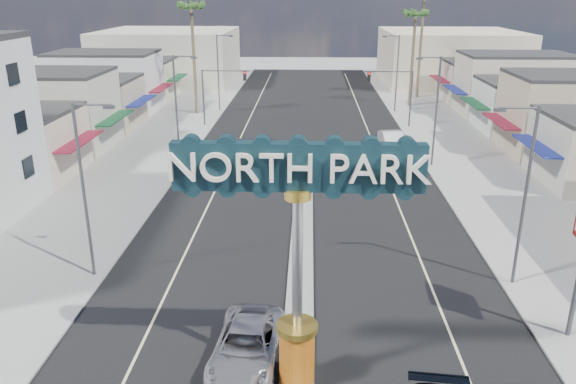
# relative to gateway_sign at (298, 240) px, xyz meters

# --- Properties ---
(ground) EXTENTS (160.00, 160.00, 0.00)m
(ground) POSITION_rel_gateway_sign_xyz_m (0.00, 28.02, -5.93)
(ground) COLOR gray
(ground) RESTS_ON ground
(road) EXTENTS (20.00, 120.00, 0.01)m
(road) POSITION_rel_gateway_sign_xyz_m (0.00, 28.02, -5.92)
(road) COLOR black
(road) RESTS_ON ground
(median_island) EXTENTS (1.30, 30.00, 0.16)m
(median_island) POSITION_rel_gateway_sign_xyz_m (0.00, 12.02, -5.85)
(median_island) COLOR gray
(median_island) RESTS_ON ground
(sidewalk_left) EXTENTS (8.00, 120.00, 0.12)m
(sidewalk_left) POSITION_rel_gateway_sign_xyz_m (-14.00, 28.02, -5.87)
(sidewalk_left) COLOR gray
(sidewalk_left) RESTS_ON ground
(sidewalk_right) EXTENTS (8.00, 120.00, 0.12)m
(sidewalk_right) POSITION_rel_gateway_sign_xyz_m (14.00, 28.02, -5.87)
(sidewalk_right) COLOR gray
(sidewalk_right) RESTS_ON ground
(storefront_row_left) EXTENTS (12.00, 42.00, 6.00)m
(storefront_row_left) POSITION_rel_gateway_sign_xyz_m (-24.00, 41.02, -2.93)
(storefront_row_left) COLOR beige
(storefront_row_left) RESTS_ON ground
(storefront_row_right) EXTENTS (12.00, 42.00, 6.00)m
(storefront_row_right) POSITION_rel_gateway_sign_xyz_m (24.00, 41.02, -2.93)
(storefront_row_right) COLOR #B7B29E
(storefront_row_right) RESTS_ON ground
(backdrop_far_left) EXTENTS (20.00, 20.00, 8.00)m
(backdrop_far_left) POSITION_rel_gateway_sign_xyz_m (-22.00, 73.02, -1.93)
(backdrop_far_left) COLOR #B7B29E
(backdrop_far_left) RESTS_ON ground
(backdrop_far_right) EXTENTS (20.00, 20.00, 8.00)m
(backdrop_far_right) POSITION_rel_gateway_sign_xyz_m (22.00, 73.02, -1.93)
(backdrop_far_right) COLOR beige
(backdrop_far_right) RESTS_ON ground
(gateway_sign) EXTENTS (8.20, 1.50, 9.15)m
(gateway_sign) POSITION_rel_gateway_sign_xyz_m (0.00, 0.00, 0.00)
(gateway_sign) COLOR #C5610F
(gateway_sign) RESTS_ON median_island
(traffic_signal_left) EXTENTS (5.09, 0.45, 6.00)m
(traffic_signal_left) POSITION_rel_gateway_sign_xyz_m (-9.18, 42.02, -1.65)
(traffic_signal_left) COLOR #47474C
(traffic_signal_left) RESTS_ON ground
(traffic_signal_right) EXTENTS (5.09, 0.45, 6.00)m
(traffic_signal_right) POSITION_rel_gateway_sign_xyz_m (9.18, 42.02, -1.65)
(traffic_signal_right) COLOR #47474C
(traffic_signal_right) RESTS_ON ground
(streetlight_l_near) EXTENTS (2.03, 0.22, 9.00)m
(streetlight_l_near) POSITION_rel_gateway_sign_xyz_m (-10.43, 8.02, -0.86)
(streetlight_l_near) COLOR #47474C
(streetlight_l_near) RESTS_ON ground
(streetlight_l_mid) EXTENTS (2.03, 0.22, 9.00)m
(streetlight_l_mid) POSITION_rel_gateway_sign_xyz_m (-10.43, 28.02, -0.86)
(streetlight_l_mid) COLOR #47474C
(streetlight_l_mid) RESTS_ON ground
(streetlight_l_far) EXTENTS (2.03, 0.22, 9.00)m
(streetlight_l_far) POSITION_rel_gateway_sign_xyz_m (-10.43, 50.02, -0.86)
(streetlight_l_far) COLOR #47474C
(streetlight_l_far) RESTS_ON ground
(streetlight_r_near) EXTENTS (2.03, 0.22, 9.00)m
(streetlight_r_near) POSITION_rel_gateway_sign_xyz_m (10.43, 8.02, -0.86)
(streetlight_r_near) COLOR #47474C
(streetlight_r_near) RESTS_ON ground
(streetlight_r_mid) EXTENTS (2.03, 0.22, 9.00)m
(streetlight_r_mid) POSITION_rel_gateway_sign_xyz_m (10.43, 28.02, -0.86)
(streetlight_r_mid) COLOR #47474C
(streetlight_r_mid) RESTS_ON ground
(streetlight_r_far) EXTENTS (2.03, 0.22, 9.00)m
(streetlight_r_far) POSITION_rel_gateway_sign_xyz_m (10.43, 50.02, -0.86)
(streetlight_r_far) COLOR #47474C
(streetlight_r_far) RESTS_ON ground
(palm_left_far) EXTENTS (2.60, 2.60, 13.10)m
(palm_left_far) POSITION_rel_gateway_sign_xyz_m (-13.00, 48.02, 5.57)
(palm_left_far) COLOR brown
(palm_left_far) RESTS_ON ground
(palm_right_mid) EXTENTS (2.60, 2.60, 12.10)m
(palm_right_mid) POSITION_rel_gateway_sign_xyz_m (13.00, 54.02, 4.67)
(palm_right_mid) COLOR brown
(palm_right_mid) RESTS_ON ground
(palm_right_far) EXTENTS (2.60, 2.60, 14.10)m
(palm_right_far) POSITION_rel_gateway_sign_xyz_m (15.00, 60.02, 6.46)
(palm_right_far) COLOR brown
(palm_right_far) RESTS_ON ground
(suv_left) EXTENTS (2.87, 5.61, 1.51)m
(suv_left) POSITION_rel_gateway_sign_xyz_m (-2.00, 1.28, -5.17)
(suv_left) COLOR silver
(suv_left) RESTS_ON ground
(car_parked_left) EXTENTS (2.18, 4.87, 1.63)m
(car_parked_left) POSITION_rel_gateway_sign_xyz_m (-5.75, 29.87, -5.12)
(car_parked_left) COLOR slate
(car_parked_left) RESTS_ON ground
(car_parked_right) EXTENTS (2.23, 5.46, 1.76)m
(car_parked_right) POSITION_rel_gateway_sign_xyz_m (7.92, 32.56, -5.05)
(car_parked_right) COLOR silver
(car_parked_right) RESTS_ON ground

